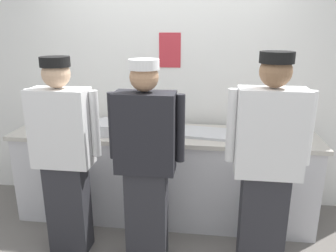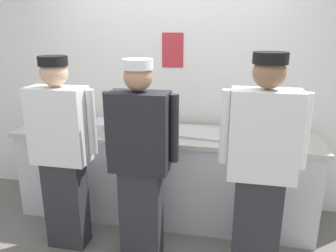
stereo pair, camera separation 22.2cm
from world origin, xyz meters
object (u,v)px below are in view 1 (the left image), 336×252
Objects in this scene: ramekin_red_sauce at (100,123)px; chef_near_left at (64,153)px; deli_cup at (245,127)px; chefs_knife at (160,134)px; mixing_bowl_steel at (111,127)px; squeeze_bottle_primary at (259,129)px; chef_center at (146,159)px; ramekin_yellow_sauce at (149,129)px; ramekin_orange_sauce at (289,132)px; chef_far_right at (267,162)px; sheet_tray at (203,133)px; plate_stack_front at (65,122)px.

chef_near_left is at bearing -93.15° from ramekin_red_sauce.
deli_cup is 0.33× the size of chefs_knife.
mixing_bowl_steel is 1.87× the size of squeeze_bottle_primary.
chef_center is 0.68m from ramekin_yellow_sauce.
chefs_knife is (0.02, 0.57, 0.02)m from chef_center.
ramekin_yellow_sauce is (-0.10, 0.67, 0.03)m from chef_center.
chefs_knife is (-1.22, -0.19, -0.01)m from ramekin_orange_sauce.
chef_far_right is 18.69× the size of ramekin_red_sauce.
deli_cup is at bearing 42.92° from chef_center.
squeeze_bottle_primary is at bearing -0.67° from chefs_knife.
chef_near_left is 4.56× the size of mixing_bowl_steel.
ramekin_orange_sauce is at bearing 5.64° from mixing_bowl_steel.
squeeze_bottle_primary reaches higher than sheet_tray.
chef_far_right is at bearing -33.48° from chefs_knife.
ramekin_orange_sauce is at bearing 21.07° from chef_near_left.
mixing_bowl_steel is 0.49m from chefs_knife.
deli_cup is at bearing 177.93° from ramekin_orange_sauce.
sheet_tray is at bearing -162.82° from deli_cup.
plate_stack_front is 2.06× the size of ramekin_red_sauce.
mixing_bowl_steel is at bearing 128.01° from chef_center.
mixing_bowl_steel is at bearing -14.90° from plate_stack_front.
ramekin_orange_sauce is at bearing -2.07° from deli_cup.
ramekin_yellow_sauce is at bearing -3.90° from plate_stack_front.
ramekin_orange_sauce reaches higher than chefs_knife.
plate_stack_front is 0.52× the size of mixing_bowl_steel.
sheet_tray is at bearing -172.26° from ramekin_orange_sauce.
chef_far_right reaches higher than chef_center.
plate_stack_front is 1.93m from squeeze_bottle_primary.
sheet_tray is at bearing 56.78° from chef_center.
sheet_tray is 4.85× the size of ramekin_orange_sauce.
ramekin_yellow_sauce is at bearing -14.17° from ramekin_red_sauce.
chef_center is at bearing -81.19° from ramekin_yellow_sauce.
chefs_knife is (0.13, -0.10, -0.01)m from ramekin_yellow_sauce.
ramekin_orange_sauce is at bearing 8.87° from chefs_knife.
plate_stack_front is at bearing 143.40° from chef_center.
chef_near_left reaches higher than mixing_bowl_steel.
mixing_bowl_steel is at bearing -167.63° from ramekin_yellow_sauce.
deli_cup is (-0.09, 0.80, 0.02)m from chef_far_right.
chef_near_left reaches higher than ramekin_red_sauce.
ramekin_orange_sauce is (1.93, 0.75, 0.03)m from chef_near_left.
chef_near_left is 18.09× the size of ramekin_red_sauce.
ramekin_yellow_sauce is (-0.53, 0.02, 0.01)m from sheet_tray.
ramekin_red_sauce is (-0.64, 0.81, 0.04)m from chef_center.
squeeze_bottle_primary is 1.60m from ramekin_red_sauce.
chef_center is at bearing 178.50° from chef_far_right.
chef_far_right is at bearing -34.12° from ramekin_yellow_sauce.
ramekin_yellow_sauce is (0.88, -0.06, -0.03)m from plate_stack_front.
deli_cup reaches higher than ramekin_yellow_sauce.
chef_center is (0.69, -0.02, -0.01)m from chef_near_left.
ramekin_orange_sauce is at bearing 0.77° from plate_stack_front.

